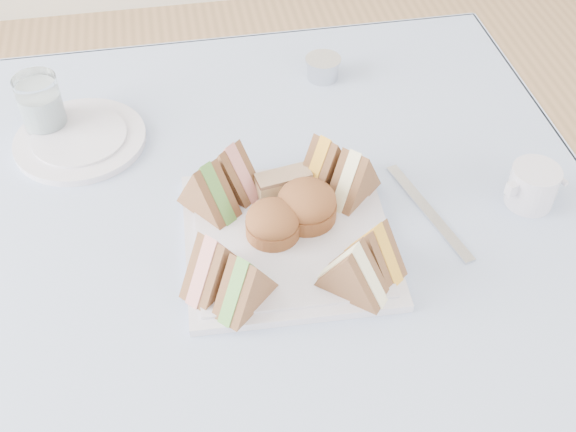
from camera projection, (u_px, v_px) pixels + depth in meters
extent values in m
cube|color=brown|center=(257.00, 390.00, 1.23)|extent=(0.90, 0.90, 0.74)
cube|color=#9BB6DE|center=(248.00, 243.00, 0.97)|extent=(1.02, 1.02, 0.01)
cube|color=silver|center=(288.00, 239.00, 0.96)|extent=(0.28, 0.28, 0.01)
cylinder|color=brown|center=(273.00, 222.00, 0.94)|extent=(0.09, 0.09, 0.05)
cylinder|color=brown|center=(307.00, 204.00, 0.96)|extent=(0.10, 0.10, 0.05)
cube|color=beige|center=(283.00, 184.00, 1.00)|extent=(0.08, 0.04, 0.04)
cylinder|color=silver|center=(80.00, 140.00, 1.11)|extent=(0.21, 0.21, 0.01)
cylinder|color=white|center=(41.00, 105.00, 1.10)|extent=(0.08, 0.08, 0.10)
cylinder|color=silver|center=(323.00, 69.00, 1.22)|extent=(0.07, 0.07, 0.03)
cube|color=silver|center=(428.00, 212.00, 1.00)|extent=(0.07, 0.20, 0.00)
cube|color=silver|center=(371.00, 223.00, 0.99)|extent=(0.04, 0.17, 0.00)
cylinder|color=silver|center=(533.00, 186.00, 1.00)|extent=(0.08, 0.08, 0.06)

